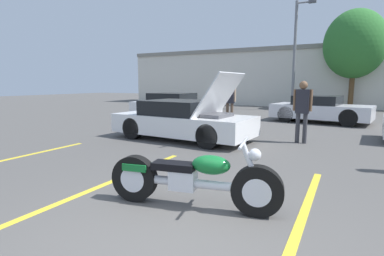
{
  "coord_description": "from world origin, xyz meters",
  "views": [
    {
      "loc": [
        1.49,
        -2.38,
        1.71
      ],
      "look_at": [
        -1.34,
        3.0,
        0.8
      ],
      "focal_mm": 28.0,
      "sensor_mm": 36.0,
      "label": 1
    }
  ],
  "objects_px": {
    "parked_car_left_row": "(174,106)",
    "spectator_midground": "(302,106)",
    "light_pole": "(296,51)",
    "tree_background": "(355,44)",
    "motorcycle": "(192,179)",
    "spectator_by_show_car": "(230,98)",
    "show_car_hood_open": "(183,120)",
    "parked_car_mid_left_row": "(320,109)"
  },
  "relations": [
    {
      "from": "parked_car_mid_left_row",
      "to": "spectator_midground",
      "type": "height_order",
      "value": "spectator_midground"
    },
    {
      "from": "light_pole",
      "to": "tree_background",
      "type": "distance_m",
      "value": 3.72
    },
    {
      "from": "spectator_by_show_car",
      "to": "parked_car_mid_left_row",
      "type": "bearing_deg",
      "value": 38.11
    },
    {
      "from": "show_car_hood_open",
      "to": "parked_car_left_row",
      "type": "distance_m",
      "value": 5.49
    },
    {
      "from": "tree_background",
      "to": "spectator_midground",
      "type": "height_order",
      "value": "tree_background"
    },
    {
      "from": "motorcycle",
      "to": "parked_car_left_row",
      "type": "bearing_deg",
      "value": 111.99
    },
    {
      "from": "spectator_midground",
      "to": "show_car_hood_open",
      "type": "bearing_deg",
      "value": -162.22
    },
    {
      "from": "tree_background",
      "to": "motorcycle",
      "type": "xyz_separation_m",
      "value": [
        -1.9,
        -18.51,
        -3.76
      ]
    },
    {
      "from": "motorcycle",
      "to": "parked_car_left_row",
      "type": "relative_size",
      "value": 0.57
    },
    {
      "from": "parked_car_left_row",
      "to": "spectator_midground",
      "type": "distance_m",
      "value": 7.27
    },
    {
      "from": "parked_car_left_row",
      "to": "spectator_by_show_car",
      "type": "xyz_separation_m",
      "value": [
        3.14,
        -0.75,
        0.51
      ]
    },
    {
      "from": "motorcycle",
      "to": "show_car_hood_open",
      "type": "bearing_deg",
      "value": 110.41
    },
    {
      "from": "light_pole",
      "to": "motorcycle",
      "type": "relative_size",
      "value": 2.81
    },
    {
      "from": "spectator_by_show_car",
      "to": "spectator_midground",
      "type": "height_order",
      "value": "spectator_by_show_car"
    },
    {
      "from": "tree_background",
      "to": "show_car_hood_open",
      "type": "xyz_separation_m",
      "value": [
        -4.54,
        -14.07,
        -3.57
      ]
    },
    {
      "from": "light_pole",
      "to": "show_car_hood_open",
      "type": "relative_size",
      "value": 1.53
    },
    {
      "from": "tree_background",
      "to": "spectator_midground",
      "type": "relative_size",
      "value": 3.55
    },
    {
      "from": "spectator_midground",
      "to": "light_pole",
      "type": "bearing_deg",
      "value": 100.19
    },
    {
      "from": "parked_car_mid_left_row",
      "to": "show_car_hood_open",
      "type": "bearing_deg",
      "value": -109.02
    },
    {
      "from": "show_car_hood_open",
      "to": "spectator_by_show_car",
      "type": "distance_m",
      "value": 3.84
    },
    {
      "from": "light_pole",
      "to": "spectator_by_show_car",
      "type": "distance_m",
      "value": 9.01
    },
    {
      "from": "spectator_by_show_car",
      "to": "tree_background",
      "type": "bearing_deg",
      "value": 66.53
    },
    {
      "from": "parked_car_mid_left_row",
      "to": "parked_car_left_row",
      "type": "height_order",
      "value": "parked_car_left_row"
    },
    {
      "from": "parked_car_left_row",
      "to": "spectator_midground",
      "type": "height_order",
      "value": "spectator_midground"
    },
    {
      "from": "spectator_by_show_car",
      "to": "motorcycle",
      "type": "bearing_deg",
      "value": -72.77
    },
    {
      "from": "tree_background",
      "to": "parked_car_left_row",
      "type": "bearing_deg",
      "value": -128.6
    },
    {
      "from": "parked_car_mid_left_row",
      "to": "parked_car_left_row",
      "type": "distance_m",
      "value": 6.66
    },
    {
      "from": "motorcycle",
      "to": "spectator_by_show_car",
      "type": "xyz_separation_m",
      "value": [
        -2.56,
        8.24,
        0.71
      ]
    },
    {
      "from": "motorcycle",
      "to": "parked_car_left_row",
      "type": "xyz_separation_m",
      "value": [
        -5.69,
        9.0,
        0.2
      ]
    },
    {
      "from": "show_car_hood_open",
      "to": "spectator_midground",
      "type": "bearing_deg",
      "value": 22.21
    },
    {
      "from": "motorcycle",
      "to": "tree_background",
      "type": "bearing_deg",
      "value": 73.8
    },
    {
      "from": "parked_car_left_row",
      "to": "parked_car_mid_left_row",
      "type": "bearing_deg",
      "value": 17.74
    },
    {
      "from": "light_pole",
      "to": "motorcycle",
      "type": "height_order",
      "value": "light_pole"
    },
    {
      "from": "light_pole",
      "to": "show_car_hood_open",
      "type": "xyz_separation_m",
      "value": [
        -1.28,
        -12.33,
        -3.18
      ]
    },
    {
      "from": "light_pole",
      "to": "spectator_by_show_car",
      "type": "bearing_deg",
      "value": -97.98
    },
    {
      "from": "light_pole",
      "to": "motorcycle",
      "type": "xyz_separation_m",
      "value": [
        1.36,
        -16.77,
        -3.36
      ]
    },
    {
      "from": "light_pole",
      "to": "parked_car_left_row",
      "type": "distance_m",
      "value": 9.44
    },
    {
      "from": "tree_background",
      "to": "light_pole",
      "type": "bearing_deg",
      "value": -151.91
    },
    {
      "from": "parked_car_left_row",
      "to": "spectator_by_show_car",
      "type": "bearing_deg",
      "value": -11.55
    },
    {
      "from": "light_pole",
      "to": "spectator_midground",
      "type": "relative_size",
      "value": 3.82
    },
    {
      "from": "light_pole",
      "to": "tree_background",
      "type": "xyz_separation_m",
      "value": [
        3.26,
        1.74,
        0.39
      ]
    },
    {
      "from": "show_car_hood_open",
      "to": "spectator_by_show_car",
      "type": "height_order",
      "value": "show_car_hood_open"
    }
  ]
}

